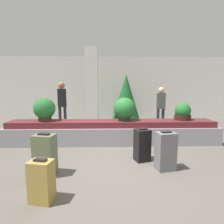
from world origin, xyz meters
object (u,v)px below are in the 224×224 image
Objects in this scene: suitcase_1 at (165,151)px; potted_plant_1 at (45,109)px; suitcase_2 at (142,145)px; potted_plant_2 at (124,109)px; pillar at (92,88)px; suitcase_0 at (42,181)px; traveler_1 at (161,104)px; traveler_0 at (62,101)px; potted_plant_0 at (183,112)px; decorated_tree at (126,97)px; suitcase_3 at (45,155)px.

suitcase_1 is 1.17× the size of potted_plant_1.
potted_plant_2 is (-0.27, 1.31, 0.63)m from suitcase_2.
potted_plant_2 is at bearing -64.07° from pillar.
suitcase_0 is 2.17m from suitcase_2.
suitcase_0 is 0.39× the size of traveler_1.
traveler_0 reaches higher than suitcase_2.
suitcase_0 is 4.20m from potted_plant_0.
suitcase_1 is at bearing -68.18° from traveler_0.
potted_plant_1 is at bearing -179.13° from potted_plant_0.
traveler_1 is (2.73, -0.56, -0.63)m from pillar.
potted_plant_0 is 0.28× the size of traveler_0.
traveler_0 is (-2.49, 3.06, 0.76)m from suitcase_2.
decorated_tree is at bearing 29.80° from pillar.
traveler_1 is (1.60, 1.75, -0.02)m from potted_plant_2.
suitcase_2 is 1.48m from potted_plant_2.
pillar reaches higher than suitcase_2.
pillar is 4.84× the size of potted_plant_1.
suitcase_2 is (1.39, -3.62, -1.25)m from pillar.
potted_plant_2 reaches higher than potted_plant_0.
decorated_tree is at bearing 50.08° from potted_plant_1.
traveler_0 is at bearing 141.87° from potted_plant_2.
suitcase_0 is (-0.30, -4.98, -1.30)m from pillar.
traveler_1 is at bearing 49.25° from suitcase_2.
potted_plant_1 is at bearing 138.73° from suitcase_1.
decorated_tree is at bearing 11.16° from traveler_0.
traveler_0 reaches higher than potted_plant_2.
decorated_tree is at bearing 84.36° from suitcase_0.
suitcase_0 is 0.34× the size of traveler_0.
pillar is at bearing 9.55° from traveler_0.
suitcase_3 is 1.19× the size of potted_plant_1.
potted_plant_1 is (-4.01, -0.06, 0.11)m from potted_plant_0.
suitcase_3 is at bearing 173.46° from suitcase_1.
pillar is 4.39× the size of suitcase_2.
potted_plant_2 is (1.42, 2.67, 0.68)m from suitcase_0.
suitcase_1 is 1.06× the size of suitcase_2.
potted_plant_0 is 1.73m from potted_plant_2.
suitcase_3 is at bearing -96.94° from pillar.
suitcase_0 is 3.10m from potted_plant_2.
suitcase_2 is 1.10× the size of potted_plant_1.
potted_plant_2 is at bearing 0.26° from potted_plant_1.
potted_plant_2 is at bearing 73.56° from suitcase_0.
suitcase_0 is 1.25× the size of potted_plant_0.
pillar reaches higher than suitcase_0.
potted_plant_0 reaches higher than suitcase_0.
pillar is at bearing 98.14° from suitcase_0.
pillar is 1.76× the size of traveler_0.
traveler_0 is at bearing -151.35° from decorated_tree.
suitcase_2 is at bearing -137.04° from potted_plant_0.
pillar reaches higher than traveler_1.
suitcase_1 is (1.76, -4.06, -1.23)m from pillar.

